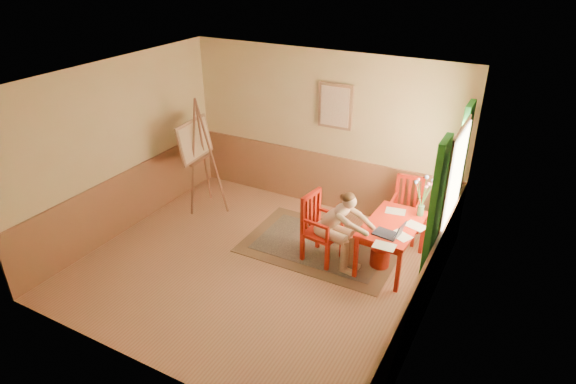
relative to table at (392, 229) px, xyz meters
The scene contains 14 objects.
room 2.14m from the table, 150.96° to the right, with size 5.04×4.54×2.84m.
wainscot 1.75m from the table, behind, with size 5.00×4.50×1.00m.
window 0.99m from the table, 11.12° to the left, with size 0.12×2.01×2.20m.
wall_portrait 2.32m from the table, 140.34° to the left, with size 0.60×0.05×0.76m.
rug 1.26m from the table, behind, with size 2.41×1.62×0.02m.
table is the anchor object (origin of this frame).
chair_left 1.06m from the table, 161.48° to the right, with size 0.56×0.54×1.07m.
chair_back 0.91m from the table, 92.95° to the left, with size 0.49×0.50×1.03m.
figure 0.80m from the table, 151.49° to the right, with size 0.95×0.47×1.25m.
laptop 0.38m from the table, 78.70° to the right, with size 0.43×0.29×0.24m.
papers 0.20m from the table, 43.41° to the right, with size 0.72×1.23×0.00m.
vase 0.63m from the table, 56.67° to the left, with size 0.28×0.30×0.61m.
wastebasket 0.50m from the table, 140.48° to the right, with size 0.29×0.29×0.31m, color red.
easel 3.64m from the table, behind, with size 0.71×0.91×2.04m.
Camera 1 is at (3.28, -5.06, 4.30)m, focal length 30.43 mm.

